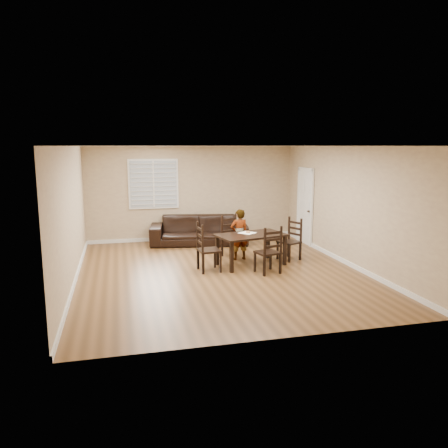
{
  "coord_description": "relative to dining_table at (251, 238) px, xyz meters",
  "views": [
    {
      "loc": [
        -2.08,
        -8.97,
        2.69
      ],
      "look_at": [
        0.17,
        0.27,
        1.0
      ],
      "focal_mm": 35.0,
      "sensor_mm": 36.0,
      "label": 1
    }
  ],
  "objects": [
    {
      "name": "chair_left",
      "position": [
        -1.16,
        -0.26,
        -0.15
      ],
      "size": [
        0.49,
        0.52,
        1.07
      ],
      "rotation": [
        0.0,
        0.0,
        1.65
      ],
      "color": "black",
      "rests_on": "ground"
    },
    {
      "name": "sofa",
      "position": [
        -0.76,
        2.46,
        -0.24
      ],
      "size": [
        2.81,
        1.47,
        0.78
      ],
      "primitive_type": "imported",
      "rotation": [
        0.0,
        0.0,
        -0.16
      ],
      "color": "black",
      "rests_on": "ground"
    },
    {
      "name": "child",
      "position": [
        -0.13,
        0.54,
        -0.02
      ],
      "size": [
        0.48,
        0.35,
        1.23
      ],
      "primitive_type": "imported",
      "rotation": [
        0.0,
        0.0,
        3.26
      ],
      "color": "gray",
      "rests_on": "ground"
    },
    {
      "name": "donut",
      "position": [
        -0.02,
        0.17,
        0.11
      ],
      "size": [
        0.11,
        0.11,
        0.04
      ],
      "color": "#B47140",
      "rests_on": "napkin"
    },
    {
      "name": "dining_table",
      "position": [
        0.0,
        0.0,
        0.0
      ],
      "size": [
        1.7,
        1.2,
        0.72
      ],
      "rotation": [
        0.0,
        0.0,
        0.23
      ],
      "color": "black",
      "rests_on": "ground"
    },
    {
      "name": "ground",
      "position": [
        -0.83,
        -0.35,
        -0.63
      ],
      "size": [
        7.0,
        7.0,
        0.0
      ],
      "primitive_type": "plane",
      "color": "brown",
      "rests_on": "ground"
    },
    {
      "name": "chair_near",
      "position": [
        -0.24,
        0.96,
        -0.17
      ],
      "size": [
        0.58,
        0.56,
        1.03
      ],
      "rotation": [
        0.0,
        0.0,
        0.33
      ],
      "color": "black",
      "rests_on": "ground"
    },
    {
      "name": "napkin",
      "position": [
        -0.04,
        0.17,
        0.09
      ],
      "size": [
        0.45,
        0.45,
        0.0
      ],
      "primitive_type": "cube",
      "rotation": [
        0.0,
        0.0,
        0.62
      ],
      "color": "white",
      "rests_on": "dining_table"
    },
    {
      "name": "chair_right",
      "position": [
        1.14,
        0.29,
        -0.17
      ],
      "size": [
        0.57,
        0.59,
        1.01
      ],
      "rotation": [
        0.0,
        0.0,
        -1.16
      ],
      "color": "black",
      "rests_on": "ground"
    },
    {
      "name": "room",
      "position": [
        -0.79,
        -0.17,
        1.17
      ],
      "size": [
        6.04,
        7.04,
        2.72
      ],
      "color": "tan",
      "rests_on": "ground"
    },
    {
      "name": "chair_far",
      "position": [
        0.19,
        -0.81,
        -0.16
      ],
      "size": [
        0.56,
        0.53,
        1.04
      ],
      "rotation": [
        0.0,
        0.0,
        3.38
      ],
      "color": "black",
      "rests_on": "ground"
    }
  ]
}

